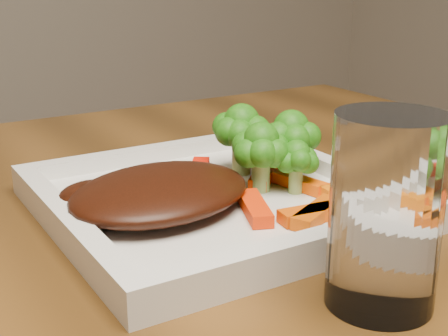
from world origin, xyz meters
TOP-DOWN VIEW (x-y plane):
  - plate at (0.18, 0.17)m, footprint 0.27×0.27m
  - steak at (0.13, 0.17)m, footprint 0.18×0.15m
  - broccoli_0 at (0.23, 0.21)m, footprint 0.08×0.08m
  - broccoli_1 at (0.26, 0.17)m, footprint 0.06×0.06m
  - broccoli_2 at (0.25, 0.14)m, footprint 0.05×0.05m
  - broccoli_3 at (0.22, 0.16)m, footprint 0.06×0.06m
  - carrot_0 at (0.22, 0.09)m, footprint 0.06×0.04m
  - carrot_1 at (0.28, 0.11)m, footprint 0.05×0.02m
  - carrot_2 at (0.19, 0.12)m, footprint 0.04×0.06m
  - carrot_3 at (0.28, 0.21)m, footprint 0.05×0.03m
  - carrot_4 at (0.20, 0.23)m, footprint 0.05×0.06m
  - carrot_5 at (0.26, 0.15)m, footprint 0.03×0.06m
  - carrot_6 at (0.24, 0.18)m, footprint 0.06×0.06m
  - drinking_glass at (0.19, -0.01)m, footprint 0.07×0.07m
  - carrot_7 at (0.22, 0.09)m, footprint 0.06×0.02m

SIDE VIEW (x-z plane):
  - plate at x=0.18m, z-range 0.75..0.76m
  - carrot_0 at x=0.22m, z-range 0.76..0.77m
  - carrot_1 at x=0.28m, z-range 0.76..0.77m
  - carrot_2 at x=0.19m, z-range 0.76..0.77m
  - carrot_3 at x=0.28m, z-range 0.76..0.77m
  - carrot_4 at x=0.20m, z-range 0.76..0.77m
  - carrot_5 at x=0.26m, z-range 0.76..0.77m
  - carrot_6 at x=0.24m, z-range 0.76..0.77m
  - carrot_7 at x=0.22m, z-range 0.76..0.77m
  - steak at x=0.13m, z-range 0.76..0.79m
  - broccoli_2 at x=0.25m, z-range 0.76..0.82m
  - broccoli_3 at x=0.22m, z-range 0.76..0.82m
  - broccoli_1 at x=0.26m, z-range 0.76..0.83m
  - broccoli_0 at x=0.23m, z-range 0.76..0.83m
  - drinking_glass at x=0.19m, z-range 0.75..0.87m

